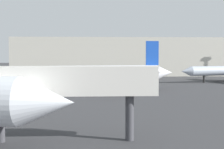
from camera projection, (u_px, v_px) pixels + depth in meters
The scene contains 3 objects.
airplane_distant at pixel (105, 73), 66.58m from camera, with size 28.65×21.20×9.94m.
jet_bridge at pixel (41, 83), 27.34m from camera, with size 17.31×2.80×6.39m.
terminal_building at pixel (129, 57), 123.50m from camera, with size 80.41×27.23×12.98m, color beige.
Camera 1 is at (2.89, -10.74, 7.11)m, focal length 53.94 mm.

